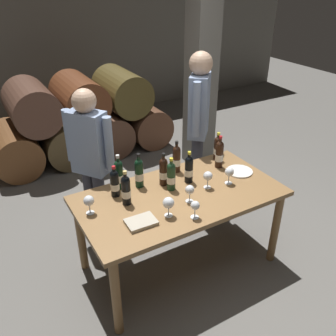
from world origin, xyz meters
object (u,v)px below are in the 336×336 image
wine_bottle_1 (115,183)px  serving_plate (239,171)px  wine_bottle_7 (177,159)px  wine_glass_5 (190,190)px  wine_bottle_3 (189,169)px  sommelier_presenting (199,118)px  wine_bottle_2 (139,173)px  wine_glass_0 (89,201)px  wine_bottle_5 (171,176)px  dining_table (180,203)px  wine_glass_4 (168,203)px  taster_seated_left (90,156)px  wine_glass_2 (229,172)px  tasting_notebook (141,222)px  wine_glass_1 (195,206)px  wine_bottle_4 (126,190)px  wine_bottle_9 (164,171)px  wine_bottle_6 (119,174)px  wine_bottle_0 (219,154)px  wine_glass_3 (208,177)px  wine_bottle_8 (218,148)px

wine_bottle_1 → serving_plate: (1.13, -0.21, -0.11)m
wine_bottle_7 → wine_glass_5: size_ratio=2.04×
wine_bottle_3 → sommelier_presenting: size_ratio=0.17×
wine_bottle_2 → wine_glass_0: wine_bottle_2 is taller
wine_bottle_2 → wine_bottle_5: (0.21, -0.18, -0.01)m
dining_table → wine_glass_5: size_ratio=11.43×
wine_bottle_1 → wine_bottle_7: 0.65m
wine_bottle_2 → wine_glass_4: size_ratio=1.92×
dining_table → wine_bottle_5: size_ratio=5.75×
wine_glass_4 → taster_seated_left: size_ratio=0.11×
wine_bottle_1 → wine_glass_2: (0.92, -0.32, -0.01)m
tasting_notebook → wine_bottle_5: bearing=36.2°
wine_glass_1 → wine_glass_2: size_ratio=0.95×
serving_plate → wine_glass_0: bearing=176.6°
serving_plate → taster_seated_left: 1.36m
dining_table → sommelier_presenting: 1.08m
wine_glass_0 → sommelier_presenting: 1.56m
wine_bottle_1 → wine_glass_5: size_ratio=1.85×
wine_bottle_4 → wine_glass_1: bearing=-49.5°
wine_glass_1 → wine_glass_5: 0.21m
wine_glass_1 → wine_glass_4: 0.20m
wine_bottle_5 → serving_plate: size_ratio=1.23×
dining_table → wine_bottle_2: bearing=130.2°
wine_bottle_9 → wine_bottle_6: bearing=159.6°
dining_table → wine_bottle_0: size_ratio=5.40×
wine_bottle_3 → wine_glass_0: bearing=-179.2°
wine_bottle_6 → wine_bottle_7: (0.57, 0.01, -0.00)m
wine_glass_4 → wine_bottle_1: bearing=117.1°
wine_glass_3 → wine_glass_4: wine_glass_4 is taller
wine_bottle_1 → tasting_notebook: (0.01, -0.44, -0.11)m
wine_bottle_5 → wine_glass_4: size_ratio=1.82×
wine_bottle_9 → wine_glass_5: wine_bottle_9 is taller
tasting_notebook → taster_seated_left: (-0.04, 0.91, 0.15)m
wine_bottle_5 → wine_bottle_6: bearing=147.8°
dining_table → wine_bottle_0: bearing=21.0°
wine_bottle_5 → taster_seated_left: taster_seated_left is taller
wine_bottle_5 → wine_bottle_6: size_ratio=0.94×
wine_bottle_2 → wine_bottle_7: 0.41m
wine_bottle_3 → wine_bottle_9: (-0.21, 0.07, 0.00)m
wine_bottle_9 → wine_glass_4: (-0.19, -0.41, -0.02)m
wine_bottle_1 → wine_glass_5: (0.48, -0.38, -0.01)m
wine_bottle_2 → wine_glass_2: bearing=-26.7°
taster_seated_left → serving_plate: bearing=-30.3°
wine_bottle_0 → dining_table: bearing=-159.0°
sommelier_presenting → wine_bottle_8: bearing=-96.9°
wine_bottle_1 → wine_glass_4: size_ratio=1.70×
wine_bottle_9 → wine_glass_1: (-0.03, -0.53, -0.03)m
wine_bottle_8 → tasting_notebook: 1.22m
wine_glass_0 → wine_glass_4: bearing=-33.4°
wine_bottle_3 → wine_bottle_0: bearing=12.0°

